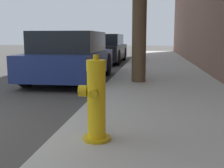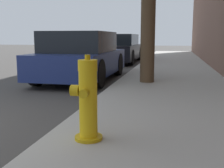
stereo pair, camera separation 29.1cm
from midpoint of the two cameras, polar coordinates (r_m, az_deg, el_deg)
sidewalk_slab at (r=2.80m, az=14.66°, el=-14.69°), size 2.69×40.00×0.15m
fire_hydrant at (r=2.89m, az=-2.09°, el=-3.50°), size 0.33×0.33×0.89m
parked_car_near at (r=7.98m, az=-5.18°, el=5.52°), size 1.81×3.91×1.36m
parked_car_mid at (r=13.68m, az=2.03°, el=7.18°), size 1.80×4.46×1.36m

